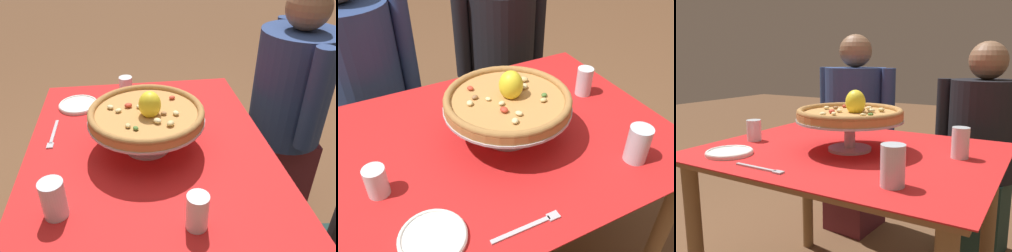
% 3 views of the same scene
% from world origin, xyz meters
% --- Properties ---
extents(dining_table, '(1.12, 0.90, 0.72)m').
position_xyz_m(dining_table, '(0.00, 0.00, 0.61)').
color(dining_table, olive).
rests_on(dining_table, ground).
extents(pizza_stand, '(0.41, 0.41, 0.12)m').
position_xyz_m(pizza_stand, '(0.01, -0.01, 0.82)').
color(pizza_stand, '#B7B7C1').
rests_on(pizza_stand, dining_table).
extents(pizza, '(0.41, 0.41, 0.11)m').
position_xyz_m(pizza, '(0.01, -0.00, 0.87)').
color(pizza, '#BC8447').
rests_on(pizza, pizza_stand).
extents(water_glass_front_right, '(0.07, 0.07, 0.12)m').
position_xyz_m(water_glass_front_right, '(0.30, -0.29, 0.77)').
color(water_glass_front_right, silver).
rests_on(water_glass_front_right, dining_table).
extents(water_glass_side_left, '(0.06, 0.06, 0.09)m').
position_xyz_m(water_glass_side_left, '(-0.44, -0.07, 0.76)').
color(water_glass_side_left, white).
rests_on(water_glass_side_left, dining_table).
extents(water_glass_side_right, '(0.06, 0.06, 0.11)m').
position_xyz_m(water_glass_side_right, '(0.40, 0.10, 0.77)').
color(water_glass_side_right, white).
rests_on(water_glass_side_right, dining_table).
extents(side_plate, '(0.17, 0.17, 0.02)m').
position_xyz_m(side_plate, '(-0.35, -0.29, 0.73)').
color(side_plate, white).
rests_on(side_plate, dining_table).
extents(dinner_fork, '(0.20, 0.02, 0.01)m').
position_xyz_m(dinner_fork, '(-0.12, -0.37, 0.72)').
color(dinner_fork, '#B7B7C1').
rests_on(dinner_fork, dining_table).
extents(diner_left, '(0.53, 0.40, 1.22)m').
position_xyz_m(diner_left, '(-0.37, 0.73, 0.60)').
color(diner_left, maroon).
rests_on(diner_left, ground).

